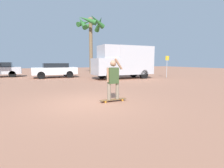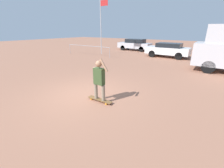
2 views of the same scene
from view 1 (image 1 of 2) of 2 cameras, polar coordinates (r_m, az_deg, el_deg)
ground_plane at (r=6.99m, az=-7.59°, el=-6.11°), size 80.00×80.00×0.00m
skateboard at (r=7.14m, az=0.39°, el=-5.12°), size 1.12×0.23×0.09m
person_skateboarder at (r=7.00m, az=0.39°, el=2.25°), size 0.70×0.25×1.67m
camper_van at (r=16.70m, az=3.98°, el=7.49°), size 5.71×2.10×3.06m
parked_car_white at (r=18.53m, az=-18.20°, el=4.43°), size 4.27×1.89×1.45m
palm_tree_near_van at (r=25.30m, az=-7.03°, el=18.04°), size 3.88×4.04×7.82m
street_sign at (r=18.63m, az=17.51°, el=6.39°), size 0.44×0.06×2.18m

